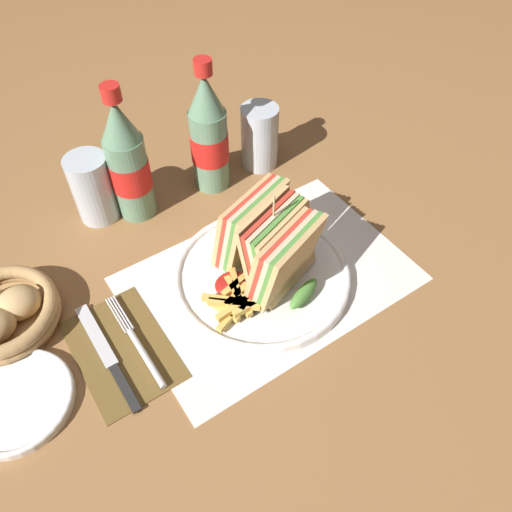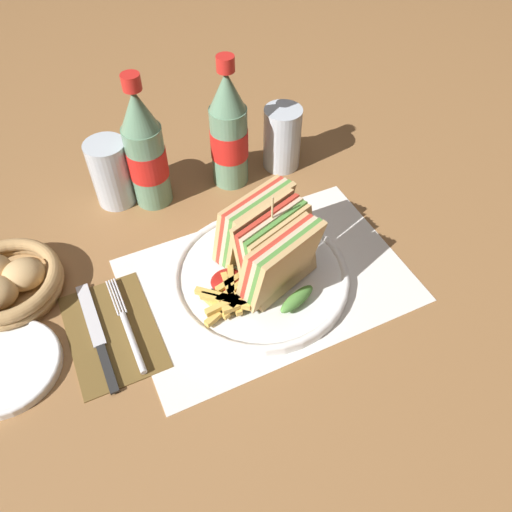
% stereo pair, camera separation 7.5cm
% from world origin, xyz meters
% --- Properties ---
extents(ground_plane, '(4.00, 4.00, 0.00)m').
position_xyz_m(ground_plane, '(0.00, 0.00, 0.00)').
color(ground_plane, olive).
extents(placemat, '(0.42, 0.29, 0.00)m').
position_xyz_m(placemat, '(0.02, -0.01, 0.00)').
color(placemat, silver).
rests_on(placemat, ground_plane).
extents(plate_main, '(0.27, 0.27, 0.02)m').
position_xyz_m(plate_main, '(0.01, -0.00, 0.01)').
color(plate_main, white).
rests_on(plate_main, ground_plane).
extents(club_sandwich, '(0.14, 0.19, 0.16)m').
position_xyz_m(club_sandwich, '(0.02, -0.00, 0.08)').
color(club_sandwich, tan).
rests_on(club_sandwich, plate_main).
extents(fries_pile, '(0.11, 0.08, 0.02)m').
position_xyz_m(fries_pile, '(-0.05, -0.03, 0.03)').
color(fries_pile, gold).
rests_on(fries_pile, plate_main).
extents(ketchup_blob, '(0.05, 0.04, 0.02)m').
position_xyz_m(ketchup_blob, '(-0.04, 0.00, 0.03)').
color(ketchup_blob, maroon).
rests_on(ketchup_blob, plate_main).
extents(napkin, '(0.12, 0.18, 0.00)m').
position_xyz_m(napkin, '(-0.22, 0.01, 0.00)').
color(napkin, brown).
rests_on(napkin, ground_plane).
extents(fork, '(0.02, 0.17, 0.01)m').
position_xyz_m(fork, '(-0.20, -0.01, 0.01)').
color(fork, silver).
rests_on(fork, napkin).
extents(knife, '(0.02, 0.19, 0.00)m').
position_xyz_m(knife, '(-0.24, 0.00, 0.01)').
color(knife, black).
rests_on(knife, napkin).
extents(coke_bottle_near, '(0.07, 0.07, 0.24)m').
position_xyz_m(coke_bottle_near, '(-0.08, 0.25, 0.10)').
color(coke_bottle_near, slate).
rests_on(coke_bottle_near, ground_plane).
extents(coke_bottle_far, '(0.07, 0.07, 0.24)m').
position_xyz_m(coke_bottle_far, '(0.06, 0.24, 0.10)').
color(coke_bottle_far, slate).
rests_on(coke_bottle_far, ground_plane).
extents(glass_near, '(0.07, 0.07, 0.12)m').
position_xyz_m(glass_near, '(0.17, 0.24, 0.05)').
color(glass_near, silver).
rests_on(glass_near, ground_plane).
extents(glass_far, '(0.07, 0.07, 0.12)m').
position_xyz_m(glass_far, '(-0.14, 0.28, 0.05)').
color(glass_far, silver).
rests_on(glass_far, ground_plane).
extents(bread_basket, '(0.16, 0.16, 0.06)m').
position_xyz_m(bread_basket, '(-0.34, 0.14, 0.02)').
color(bread_basket, '#AD8451').
rests_on(bread_basket, ground_plane).
extents(side_saucer, '(0.15, 0.15, 0.01)m').
position_xyz_m(side_saucer, '(-0.36, 0.01, 0.01)').
color(side_saucer, white).
rests_on(side_saucer, ground_plane).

